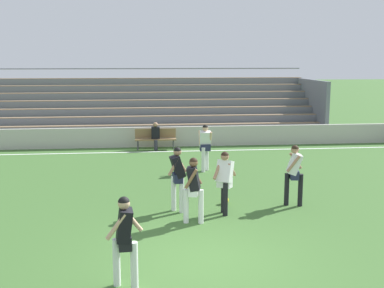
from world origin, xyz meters
TOP-DOWN VIEW (x-y plane):
  - ground_plane at (0.00, 0.00)m, footprint 160.00×160.00m
  - field_line_sideline at (0.00, 11.47)m, footprint 44.00×0.12m
  - sideline_wall at (0.00, 12.68)m, footprint 48.00×0.16m
  - bleacher_stand at (-1.76, 16.25)m, footprint 19.63×4.93m
  - bench_far_right at (-0.55, 12.08)m, footprint 1.80×0.40m
  - spectator_seated at (-0.55, 11.96)m, footprint 0.36×0.42m
  - player_white_challenging at (0.93, 2.85)m, footprint 0.68×0.52m
  - player_dark_overlapping at (-0.25, 3.17)m, footprint 0.54×0.46m
  - player_dark_wide_left at (-1.47, -0.99)m, footprint 0.64×0.45m
  - player_dark_wide_right at (0.07, 2.23)m, footprint 0.49×0.54m
  - player_white_deep_cover at (2.92, 3.36)m, footprint 0.56×0.51m
  - player_white_trailing_run at (1.07, 7.66)m, footprint 0.44×0.49m
  - soccer_ball at (1.09, 3.68)m, footprint 0.22×0.22m

SIDE VIEW (x-z plane):
  - ground_plane at x=0.00m, z-range 0.00..0.00m
  - field_line_sideline at x=0.00m, z-range 0.00..0.01m
  - soccer_ball at x=1.09m, z-range 0.00..0.22m
  - sideline_wall at x=0.00m, z-range 0.00..0.90m
  - bench_far_right at x=-0.55m, z-range 0.10..1.00m
  - spectator_seated at x=-0.55m, z-range 0.10..1.31m
  - player_dark_wide_right at x=0.07m, z-range 0.15..1.78m
  - player_white_challenging at x=0.93m, z-range 0.15..1.79m
  - player_dark_wide_left at x=-1.47m, z-range 0.15..1.80m
  - player_white_trailing_run at x=1.07m, z-range 0.16..1.82m
  - player_white_deep_cover at x=2.92m, z-range 0.16..1.84m
  - player_dark_overlapping at x=-0.25m, z-range 0.17..1.89m
  - bleacher_stand at x=-1.76m, z-range -0.21..3.20m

